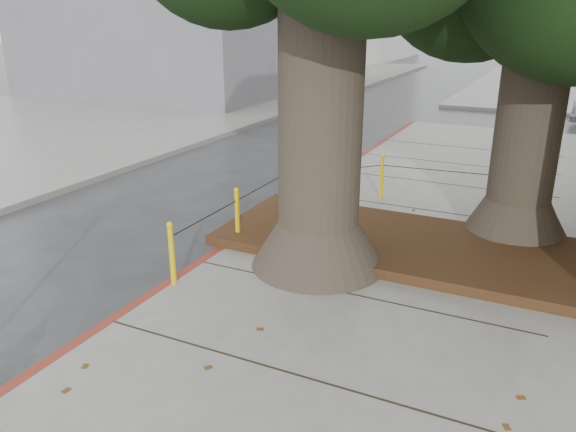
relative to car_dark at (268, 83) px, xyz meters
The scene contains 6 objects.
ground 22.44m from the car_dark, 62.85° to the right, with size 140.00×140.00×0.00m, color #28282B.
sidewalk_opposite 10.66m from the car_dark, 110.72° to the right, with size 14.00×60.00×0.15m, color slate.
curb_red 19.31m from the car_dark, 64.75° to the right, with size 0.14×26.00×0.16m, color maroon.
planter_bed 19.54m from the car_dark, 55.26° to the right, with size 6.40×2.60×0.16m, color black.
bollard_ring 18.18m from the car_dark, 58.98° to the right, with size 3.79×5.39×0.95m.
car_dark is the anchor object (origin of this frame).
Camera 1 is at (2.73, -4.61, 3.78)m, focal length 35.00 mm.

